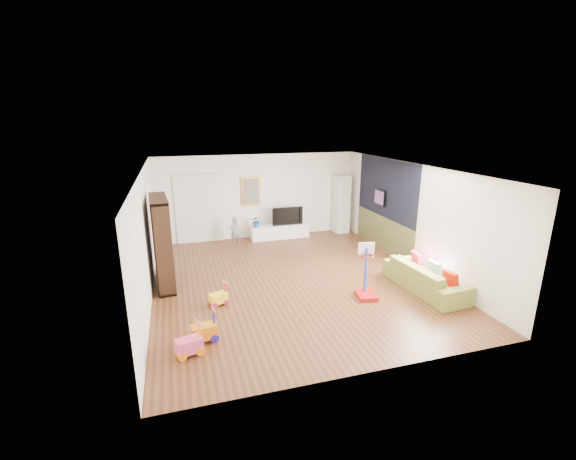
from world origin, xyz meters
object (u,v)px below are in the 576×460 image
object	(u,v)px
media_console	(280,231)
basketball_hoop	(368,272)
bookshelf	(162,242)
sofa	(425,277)

from	to	relation	value
media_console	basketball_hoop	distance (m)	4.83
media_console	bookshelf	bearing A→B (deg)	-142.71
sofa	basketball_hoop	bearing A→B (deg)	84.74
bookshelf	sofa	bearing A→B (deg)	-23.32
media_console	sofa	distance (m)	5.25
bookshelf	sofa	world-z (taller)	bookshelf
sofa	bookshelf	bearing A→B (deg)	66.94
media_console	bookshelf	size ratio (longest dim) A/B	0.91
media_console	basketball_hoop	size ratio (longest dim) A/B	1.57
basketball_hoop	sofa	bearing A→B (deg)	8.80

